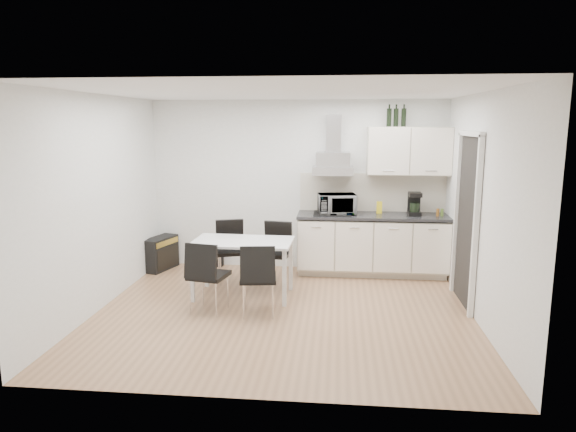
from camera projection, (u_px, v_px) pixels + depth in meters
name	position (u px, v px, depth m)	size (l,w,h in m)	color
ground	(283.00, 312.00, 6.21)	(4.50, 4.50, 0.00)	#A47853
wall_back	(297.00, 186.00, 7.93)	(4.50, 0.10, 2.60)	white
wall_front	(256.00, 247.00, 4.02)	(4.50, 0.10, 2.60)	white
wall_left	(98.00, 203.00, 6.19)	(0.10, 4.00, 2.60)	white
wall_right	(482.00, 209.00, 5.75)	(0.10, 4.00, 2.60)	white
ceiling	(283.00, 92.00, 5.74)	(4.50, 4.50, 0.00)	white
doorway	(465.00, 222.00, 6.34)	(0.08, 1.04, 2.10)	white
kitchenette	(375.00, 220.00, 7.64)	(2.22, 0.64, 2.52)	beige
dining_table	(243.00, 247.00, 6.68)	(1.31, 0.77, 0.75)	white
chair_far_left	(231.00, 252.00, 7.32)	(0.44, 0.50, 0.88)	black
chair_far_right	(275.00, 254.00, 7.19)	(0.44, 0.50, 0.88)	black
chair_near_left	(209.00, 276.00, 6.17)	(0.44, 0.50, 0.88)	black
chair_near_right	(258.00, 279.00, 6.07)	(0.44, 0.50, 0.88)	black
guitar_amp	(161.00, 253.00, 7.98)	(0.43, 0.66, 0.51)	black
floor_speaker	(218.00, 258.00, 8.17)	(0.16, 0.14, 0.27)	black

